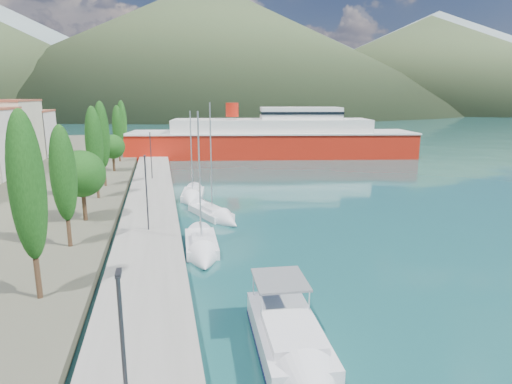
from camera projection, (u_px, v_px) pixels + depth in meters
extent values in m
plane|color=#194F4F|center=(184.00, 133.00, 137.95)|extent=(1400.00, 1400.00, 0.00)
cube|color=gray|center=(151.00, 200.00, 46.43)|extent=(5.00, 88.00, 0.80)
cone|color=gray|center=(213.00, 45.00, 668.73)|extent=(760.00, 760.00, 180.00)
cone|color=gray|center=(435.00, 59.00, 669.59)|extent=(640.00, 640.00, 140.00)
cone|color=#3B4A2B|center=(208.00, 46.00, 400.62)|extent=(480.00, 480.00, 115.00)
cone|color=#3B4A2B|center=(428.00, 63.00, 431.33)|extent=(420.00, 420.00, 90.00)
cube|color=beige|center=(4.00, 133.00, 67.97)|extent=(9.00, 13.00, 10.00)
cube|color=silver|center=(25.00, 134.00, 78.66)|extent=(9.00, 10.00, 8.00)
cube|color=#9E5138|center=(22.00, 111.00, 77.76)|extent=(9.20, 10.20, 0.30)
cylinder|color=#47301E|center=(38.00, 278.00, 23.04)|extent=(0.30, 0.30, 2.24)
ellipsoid|color=#184713|center=(27.00, 186.00, 21.93)|extent=(1.80, 1.80, 7.94)
cylinder|color=#47301E|center=(69.00, 233.00, 31.11)|extent=(0.30, 0.30, 1.95)
ellipsoid|color=#184713|center=(63.00, 174.00, 30.15)|extent=(1.80, 1.80, 6.91)
cylinder|color=#47301E|center=(85.00, 206.00, 37.66)|extent=(0.36, 0.36, 2.55)
sphere|color=#184713|center=(82.00, 174.00, 37.02)|extent=(4.08, 4.08, 4.08)
cylinder|color=#47301E|center=(98.00, 188.00, 45.98)|extent=(0.30, 0.30, 2.16)
ellipsoid|color=#184713|center=(94.00, 143.00, 44.91)|extent=(1.80, 1.80, 7.64)
cylinder|color=#47301E|center=(105.00, 177.00, 52.29)|extent=(0.30, 0.30, 2.26)
ellipsoid|color=#184713|center=(102.00, 135.00, 51.18)|extent=(1.80, 1.80, 8.00)
cylinder|color=#47301E|center=(114.00, 164.00, 62.67)|extent=(0.36, 0.36, 2.20)
sphere|color=#184713|center=(113.00, 147.00, 62.13)|extent=(3.52, 3.52, 3.52)
cylinder|color=#47301E|center=(120.00, 155.00, 72.30)|extent=(0.30, 0.30, 2.06)
ellipsoid|color=#184713|center=(118.00, 127.00, 71.28)|extent=(1.80, 1.80, 7.30)
cylinder|color=#47301E|center=(124.00, 149.00, 80.79)|extent=(0.30, 0.30, 2.22)
ellipsoid|color=#184713|center=(122.00, 122.00, 79.69)|extent=(1.80, 1.80, 7.85)
cylinder|color=#2D2D33|center=(125.00, 378.00, 11.80)|extent=(0.12, 0.12, 6.00)
cube|color=#2D2D33|center=(118.00, 273.00, 11.39)|extent=(0.15, 0.50, 0.12)
cylinder|color=#2D2D33|center=(147.00, 194.00, 34.26)|extent=(0.12, 0.12, 6.00)
cube|color=#2D2D33|center=(145.00, 156.00, 33.85)|extent=(0.15, 0.50, 0.12)
cylinder|color=#2D2D33|center=(151.00, 156.00, 56.12)|extent=(0.12, 0.12, 6.00)
cube|color=#2D2D33|center=(150.00, 133.00, 55.71)|extent=(0.15, 0.50, 0.12)
cube|color=black|center=(288.00, 354.00, 19.45)|extent=(3.01, 6.89, 0.75)
cube|color=silver|center=(288.00, 337.00, 19.27)|extent=(3.32, 7.26, 1.19)
cube|color=black|center=(288.00, 348.00, 19.38)|extent=(3.38, 7.35, 0.24)
cube|color=silver|center=(293.00, 332.00, 18.27)|extent=(2.49, 3.61, 0.43)
cube|color=slate|center=(280.00, 280.00, 20.67)|extent=(2.68, 3.11, 0.11)
cube|color=silver|center=(201.00, 245.00, 32.94)|extent=(2.60, 5.84, 0.92)
cube|color=silver|center=(201.00, 239.00, 32.44)|extent=(1.51, 2.35, 0.36)
cylinder|color=silver|center=(200.00, 178.00, 31.42)|extent=(0.12, 0.12, 9.69)
cone|color=silver|center=(204.00, 262.00, 29.41)|extent=(2.46, 2.78, 2.35)
cube|color=silver|center=(210.00, 213.00, 41.93)|extent=(4.04, 6.31, 0.84)
cube|color=silver|center=(212.00, 209.00, 41.48)|extent=(2.02, 2.67, 0.33)
cylinder|color=silver|center=(211.00, 158.00, 40.39)|extent=(0.12, 0.12, 10.24)
cone|color=silver|center=(229.00, 223.00, 38.80)|extent=(2.96, 3.33, 2.14)
cube|color=silver|center=(193.00, 195.00, 49.50)|extent=(3.12, 5.64, 0.92)
cube|color=silver|center=(193.00, 191.00, 49.02)|extent=(1.71, 2.33, 0.36)
cylinder|color=silver|center=(191.00, 152.00, 48.05)|extent=(0.12, 0.12, 9.17)
cone|color=silver|center=(191.00, 202.00, 46.16)|extent=(2.69, 2.82, 2.34)
cube|color=red|center=(271.00, 146.00, 83.25)|extent=(55.37, 20.76, 5.24)
cube|color=silver|center=(271.00, 132.00, 82.68)|extent=(55.81, 21.16, 0.28)
cube|color=silver|center=(271.00, 126.00, 82.43)|extent=(38.49, 15.87, 2.81)
cube|color=silver|center=(300.00, 113.00, 82.10)|extent=(16.19, 9.57, 2.24)
cylinder|color=red|center=(232.00, 110.00, 81.44)|extent=(2.43, 2.43, 2.62)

